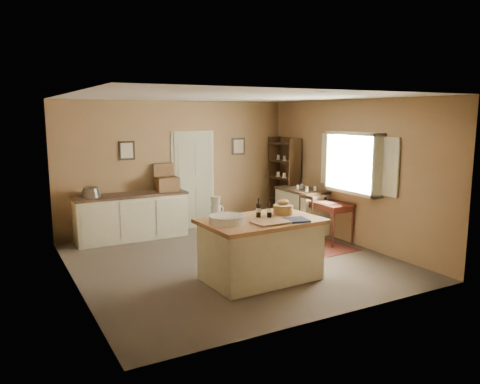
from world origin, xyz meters
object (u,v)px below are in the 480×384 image
object	(u,v)px
right_cabinet	(302,210)
shelving_unit	(286,181)
sideboard	(132,215)
work_island	(260,248)
desk_chair	(298,222)
writing_desk	(329,207)

from	to	relation	value
right_cabinet	shelving_unit	size ratio (longest dim) A/B	0.59
sideboard	shelving_unit	xyz separation A→B (m)	(3.42, -0.28, 0.48)
work_island	desk_chair	xyz separation A→B (m)	(1.53, 1.19, -0.02)
writing_desk	shelving_unit	xyz separation A→B (m)	(0.15, 1.71, 0.29)
sideboard	desk_chair	xyz separation A→B (m)	(2.56, -1.95, -0.02)
desk_chair	right_cabinet	distance (m)	1.10
work_island	writing_desk	xyz separation A→B (m)	(2.24, 1.15, 0.19)
work_island	shelving_unit	bearing A→B (deg)	47.68
sideboard	right_cabinet	bearing A→B (deg)	-18.67
sideboard	desk_chair	bearing A→B (deg)	-37.27
desk_chair	shelving_unit	size ratio (longest dim) A/B	0.48
right_cabinet	sideboard	bearing A→B (deg)	161.33
writing_desk	shelving_unit	bearing A→B (deg)	84.97
desk_chair	writing_desk	bearing A→B (deg)	-7.27
writing_desk	work_island	bearing A→B (deg)	-152.78
sideboard	desk_chair	size ratio (longest dim) A/B	2.38
shelving_unit	work_island	bearing A→B (deg)	-129.89
sideboard	shelving_unit	distance (m)	3.47
right_cabinet	writing_desk	bearing A→B (deg)	-89.99
work_island	sideboard	bearing A→B (deg)	105.71
sideboard	writing_desk	world-z (taller)	sideboard
desk_chair	right_cabinet	bearing A→B (deg)	45.57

